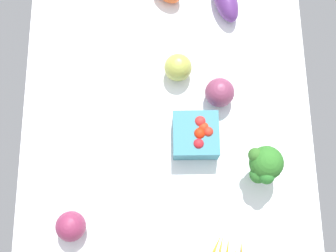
{
  "coord_description": "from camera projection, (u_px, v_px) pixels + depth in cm",
  "views": [
    {
      "loc": [
        28.6,
        -0.32,
        109.3
      ],
      "look_at": [
        0.0,
        0.0,
        4.0
      ],
      "focal_mm": 45.34,
      "sensor_mm": 36.0,
      "label": 1
    }
  ],
  "objects": [
    {
      "name": "red_onion_center",
      "position": [
        72.0,
        226.0,
        1.01
      ],
      "size": [
        7.26,
        7.26,
        7.26
      ],
      "primitive_type": "sphere",
      "color": "#7F294A",
      "rests_on": "tablecloth"
    },
    {
      "name": "broccoli_head",
      "position": [
        266.0,
        165.0,
        1.01
      ],
      "size": [
        9.26,
        8.63,
        12.23
      ],
      "color": "#9AD189",
      "rests_on": "tablecloth"
    },
    {
      "name": "red_onion_near_basket",
      "position": [
        221.0,
        92.0,
        1.1
      ],
      "size": [
        7.66,
        7.66,
        7.66
      ],
      "primitive_type": "sphere",
      "color": "#7C3554",
      "rests_on": "tablecloth"
    },
    {
      "name": "tablecloth",
      "position": [
        168.0,
        129.0,
        1.12
      ],
      "size": [
        104.0,
        76.0,
        2.0
      ],
      "primitive_type": "cube",
      "color": "white",
      "rests_on": "ground"
    },
    {
      "name": "berry_basket",
      "position": [
        197.0,
        135.0,
        1.07
      ],
      "size": [
        11.41,
        11.41,
        7.37
      ],
      "color": "teal",
      "rests_on": "tablecloth"
    },
    {
      "name": "heirloom_tomato_green",
      "position": [
        179.0,
        67.0,
        1.12
      ],
      "size": [
        7.35,
        7.35,
        7.35
      ],
      "primitive_type": "sphere",
      "color": "#A0A746",
      "rests_on": "tablecloth"
    },
    {
      "name": "eggplant",
      "position": [
        227.0,
        0.0,
        1.18
      ],
      "size": [
        14.94,
        9.49,
        6.08
      ],
      "primitive_type": "ellipsoid",
      "rotation": [
        0.0,
        0.0,
        0.26
      ],
      "color": "#542A70",
      "rests_on": "tablecloth"
    }
  ]
}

